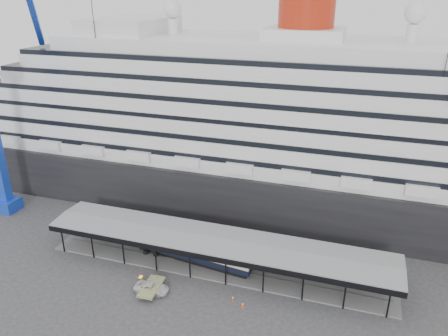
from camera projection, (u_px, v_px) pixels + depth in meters
The scene contains 8 objects.
ground at pixel (206, 284), 66.26m from camera, with size 200.00×200.00×0.00m, color #343436.
cruise_ship at pixel (260, 113), 87.20m from camera, with size 130.00×30.00×43.90m.
platform_canopy at pixel (216, 253), 69.73m from camera, with size 56.00×9.18×5.30m.
port_truck at pixel (152, 288), 64.35m from camera, with size 2.36×5.12×1.42m, color silver.
pullman_carriage at pixel (193, 249), 70.83m from camera, with size 20.69×5.06×20.15m.
traffic_cone_left at pixel (157, 290), 64.50m from camera, with size 0.37×0.37×0.66m.
traffic_cone_mid at pixel (233, 298), 62.75m from camera, with size 0.43×0.43×0.78m.
traffic_cone_right at pixel (243, 305), 61.45m from camera, with size 0.56×0.56×0.83m.
Camera 1 is at (19.35, -50.73, 41.99)m, focal length 35.00 mm.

